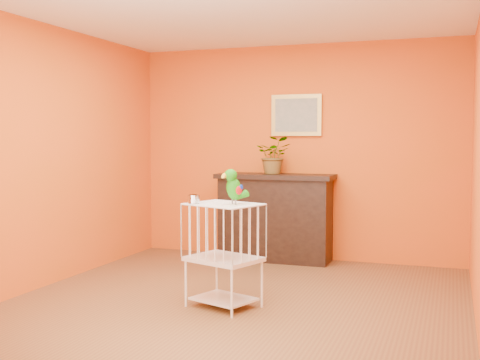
% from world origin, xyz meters
% --- Properties ---
extents(ground, '(4.50, 4.50, 0.00)m').
position_xyz_m(ground, '(0.00, 0.00, 0.00)').
color(ground, brown).
rests_on(ground, ground).
extents(room_shell, '(4.50, 4.50, 4.50)m').
position_xyz_m(room_shell, '(0.00, 0.00, 1.58)').
color(room_shell, '#D85014').
rests_on(room_shell, ground).
extents(console_cabinet, '(1.41, 0.50, 1.04)m').
position_xyz_m(console_cabinet, '(-0.20, 2.01, 0.52)').
color(console_cabinet, black).
rests_on(console_cabinet, ground).
extents(potted_plant, '(0.48, 0.52, 0.35)m').
position_xyz_m(potted_plant, '(-0.22, 2.02, 1.22)').
color(potted_plant, '#26722D').
rests_on(potted_plant, console_cabinet).
extents(framed_picture, '(0.62, 0.04, 0.50)m').
position_xyz_m(framed_picture, '(0.00, 2.22, 1.75)').
color(framed_picture, gold).
rests_on(framed_picture, room_shell).
extents(birdcage, '(0.70, 0.62, 0.90)m').
position_xyz_m(birdcage, '(-0.06, -0.09, 0.47)').
color(birdcage, white).
rests_on(birdcage, ground).
extents(feed_cup, '(0.10, 0.10, 0.07)m').
position_xyz_m(feed_cup, '(-0.30, -0.17, 0.95)').
color(feed_cup, silver).
rests_on(feed_cup, birdcage).
extents(parrot, '(0.21, 0.25, 0.31)m').
position_xyz_m(parrot, '(0.04, -0.09, 1.06)').
color(parrot, '#59544C').
rests_on(parrot, birdcage).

